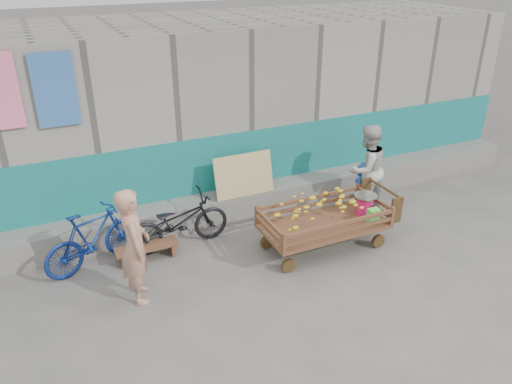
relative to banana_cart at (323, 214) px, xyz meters
name	(u,v)px	position (x,y,z in m)	size (l,w,h in m)	color
ground	(292,298)	(-0.97, -0.88, -0.59)	(80.00, 80.00, 0.00)	#54534D
building_wall	(189,108)	(-0.98, 3.17, 0.88)	(12.00, 3.50, 3.00)	gray
banana_cart	(323,214)	(0.00, 0.00, 0.00)	(2.04, 0.93, 0.87)	brown
bench	(147,249)	(-2.46, 0.81, -0.42)	(0.91, 0.27, 0.23)	brown
vendor_man	(135,246)	(-2.76, -0.02, 0.19)	(0.57, 0.37, 1.56)	tan
woman	(366,169)	(1.32, 0.76, 0.18)	(0.75, 0.59, 1.55)	beige
child	(363,186)	(1.32, 0.78, -0.15)	(0.43, 0.28, 0.88)	#2651AC
bicycle_dark	(178,222)	(-1.92, 0.97, -0.17)	(0.55, 1.58, 0.83)	black
bicycle_blue	(93,238)	(-3.16, 0.97, -0.14)	(0.42, 1.49, 0.89)	navy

